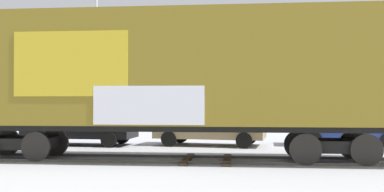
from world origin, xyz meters
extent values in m
plane|color=#B2B5BC|center=(0.00, 0.00, 0.00)|extent=(260.00, 260.00, 0.00)
cube|color=#4C4742|center=(1.26, -0.72, 0.04)|extent=(59.92, 3.38, 0.08)
cube|color=#4C4742|center=(1.34, 0.72, 0.04)|extent=(59.92, 3.38, 0.08)
cube|color=#423323|center=(1.83, -0.03, 0.04)|extent=(0.38, 2.51, 0.07)
cube|color=#423323|center=(3.08, -0.10, 0.04)|extent=(0.38, 2.51, 0.07)
cube|color=olive|center=(1.30, 0.00, 2.84)|extent=(15.44, 3.74, 3.41)
cube|color=#2D2823|center=(1.30, 0.00, 4.67)|extent=(14.54, 1.20, 0.24)
cube|color=gold|center=(-1.46, -1.32, 2.93)|extent=(3.36, 0.21, 1.88)
cube|color=silver|center=(0.82, -1.45, 1.73)|extent=(3.17, 0.20, 1.10)
cube|color=black|center=(1.30, 0.00, 1.04)|extent=(15.06, 2.42, 0.20)
cube|color=black|center=(-3.58, 0.27, 0.51)|extent=(2.17, 1.42, 0.36)
cylinder|color=black|center=(-4.39, 1.03, 0.46)|extent=(0.93, 0.17, 0.92)
cylinder|color=black|center=(-2.78, -0.50, 0.46)|extent=(0.93, 0.17, 0.92)
cylinder|color=black|center=(-2.70, 0.94, 0.46)|extent=(0.93, 0.17, 0.92)
cube|color=black|center=(6.19, -0.27, 0.51)|extent=(2.17, 1.42, 0.36)
cylinder|color=black|center=(5.30, -0.94, 0.46)|extent=(0.93, 0.17, 0.92)
cylinder|color=black|center=(5.38, 0.50, 0.46)|extent=(0.93, 0.17, 0.92)
cylinder|color=black|center=(7.00, -1.03, 0.46)|extent=(0.93, 0.17, 0.92)
cylinder|color=black|center=(7.08, 0.40, 0.46)|extent=(0.93, 0.17, 0.92)
cylinder|color=silver|center=(-4.60, 13.52, 4.89)|extent=(0.12, 0.12, 9.78)
cube|color=gray|center=(0.00, 68.80, 6.12)|extent=(142.69, 36.78, 12.25)
cube|color=#8C725B|center=(-25.54, 57.76, 13.94)|extent=(6.26, 4.95, 3.38)
cube|color=#9E9384|center=(6.02, 57.76, 13.78)|extent=(6.60, 4.25, 3.07)
cone|color=#193D23|center=(-12.15, 58.94, 13.92)|extent=(1.68, 1.68, 3.36)
cube|color=black|center=(-2.97, 4.71, 0.68)|extent=(4.81, 2.26, 0.73)
cube|color=#2D333D|center=(-3.16, 4.74, 1.43)|extent=(2.13, 1.77, 0.76)
cylinder|color=black|center=(-1.31, 5.34, 0.32)|extent=(0.66, 0.29, 0.64)
cylinder|color=black|center=(-1.50, 3.71, 0.32)|extent=(0.66, 0.29, 0.64)
cylinder|color=black|center=(-4.44, 5.71, 0.32)|extent=(0.66, 0.29, 0.64)
cylinder|color=black|center=(-4.63, 4.09, 0.32)|extent=(0.66, 0.29, 0.64)
cube|color=#9E8966|center=(2.55, 4.76, 0.70)|extent=(4.80, 2.74, 0.77)
cube|color=#2D333D|center=(2.38, 4.79, 1.43)|extent=(2.26, 2.05, 0.68)
cylinder|color=black|center=(4.23, 5.33, 0.32)|extent=(0.67, 0.34, 0.64)
cylinder|color=black|center=(3.88, 3.58, 0.32)|extent=(0.67, 0.34, 0.64)
cylinder|color=black|center=(1.22, 5.94, 0.32)|extent=(0.67, 0.34, 0.64)
cylinder|color=black|center=(0.87, 4.19, 0.32)|extent=(0.67, 0.34, 0.64)
cube|color=navy|center=(8.24, 4.90, 0.71)|extent=(4.37, 2.28, 0.77)
cube|color=#2D333D|center=(8.19, 4.91, 1.47)|extent=(2.47, 1.88, 0.75)
cylinder|color=black|center=(9.76, 5.58, 0.32)|extent=(0.66, 0.29, 0.64)
cylinder|color=black|center=(6.93, 5.92, 0.32)|extent=(0.66, 0.29, 0.64)
cylinder|color=black|center=(6.73, 4.22, 0.32)|extent=(0.66, 0.29, 0.64)
camera|label=1|loc=(2.58, -13.79, 1.83)|focal=41.29mm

